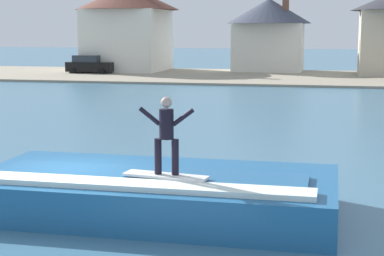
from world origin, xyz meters
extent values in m
plane|color=#406D8A|center=(0.00, 0.00, 0.00)|extent=(260.00, 260.00, 0.00)
cube|color=#205C90|center=(2.00, 0.28, 0.46)|extent=(8.40, 4.11, 0.92)
cube|color=#205C90|center=(2.00, -0.24, 0.97)|extent=(7.14, 1.85, 0.10)
cube|color=white|center=(2.00, -1.06, 0.98)|extent=(7.56, 0.74, 0.12)
cube|color=white|center=(2.46, -0.45, 1.07)|extent=(1.97, 0.74, 0.06)
cube|color=black|center=(2.46, -0.45, 1.09)|extent=(1.75, 0.30, 0.01)
cylinder|color=black|center=(2.28, -0.43, 1.50)|extent=(0.16, 0.16, 0.80)
cylinder|color=black|center=(2.67, -0.43, 1.50)|extent=(0.16, 0.16, 0.80)
cylinder|color=black|center=(2.48, -0.43, 2.23)|extent=(0.32, 0.32, 0.66)
sphere|color=tan|center=(2.48, -0.43, 2.71)|extent=(0.24, 0.24, 0.24)
cylinder|color=black|center=(2.10, -0.43, 2.39)|extent=(0.50, 0.10, 0.41)
cylinder|color=black|center=(2.85, -0.43, 2.39)|extent=(0.50, 0.10, 0.41)
cube|color=gray|center=(0.00, 42.90, 0.09)|extent=(120.00, 17.55, 0.18)
cube|color=black|center=(-16.62, 43.08, 0.77)|extent=(4.47, 1.88, 0.90)
cube|color=#262D38|center=(-16.96, 43.08, 1.54)|extent=(2.46, 1.69, 0.64)
cylinder|color=black|center=(-15.17, 44.07, 0.32)|extent=(0.64, 0.22, 0.64)
cylinder|color=black|center=(-15.17, 42.09, 0.32)|extent=(0.64, 0.22, 0.64)
cylinder|color=black|center=(-18.07, 44.07, 0.32)|extent=(0.64, 0.22, 0.64)
cylinder|color=black|center=(-18.07, 42.09, 0.32)|extent=(0.64, 0.22, 0.64)
cube|color=silver|center=(-14.36, 47.47, 3.11)|extent=(7.23, 8.38, 6.21)
cube|color=silver|center=(-0.48, 49.65, 2.43)|extent=(6.71, 5.33, 4.86)
cone|color=#383D4C|center=(-0.48, 49.65, 6.07)|extent=(8.32, 8.32, 2.43)
cube|color=brown|center=(1.20, 48.85, 6.57)|extent=(0.60, 0.60, 1.80)
camera|label=1|loc=(6.04, -13.67, 4.28)|focal=59.26mm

